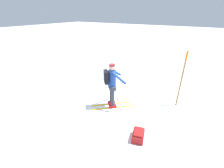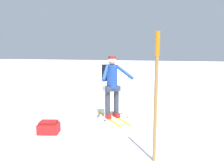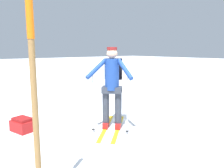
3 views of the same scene
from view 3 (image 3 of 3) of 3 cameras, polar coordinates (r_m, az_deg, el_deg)
name	(u,v)px [view 3 (image 3 of 3)]	position (r m, az deg, el deg)	size (l,w,h in m)	color
ground_plane	(127,129)	(4.89, 4.01, -11.76)	(80.00, 80.00, 0.00)	white
skier	(112,82)	(4.73, 0.04, 0.42)	(1.51, 1.41, 1.78)	gold
dropped_backpack	(23,125)	(5.11, -22.30, -9.83)	(0.45, 0.55, 0.30)	maroon
trail_marker	(34,94)	(2.32, -19.67, -2.41)	(0.07, 0.07, 2.23)	olive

